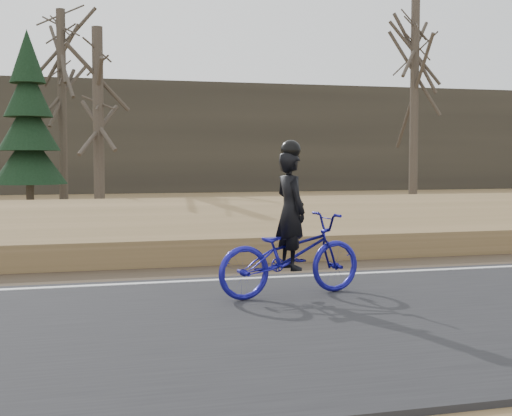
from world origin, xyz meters
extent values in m
plane|color=olive|center=(0.00, 0.00, 0.00)|extent=(120.00, 120.00, 0.00)
cube|color=silver|center=(0.00, 0.20, 0.07)|extent=(120.00, 0.12, 0.01)
cube|color=#473A2B|center=(0.00, 1.20, 0.02)|extent=(120.00, 1.60, 0.04)
cube|color=olive|center=(0.00, 4.20, 0.22)|extent=(120.00, 5.00, 0.44)
cube|color=slate|center=(0.00, 8.00, 0.23)|extent=(120.00, 3.00, 0.45)
cube|color=black|center=(0.00, 8.00, 0.52)|extent=(120.00, 2.40, 0.14)
cube|color=brown|center=(0.00, 7.28, 0.67)|extent=(120.00, 0.07, 0.15)
cube|color=brown|center=(0.00, 8.72, 0.67)|extent=(120.00, 0.07, 0.15)
cube|color=#383328|center=(0.00, 30.00, 3.00)|extent=(120.00, 4.00, 6.00)
imported|color=navy|center=(-3.38, -1.21, 0.60)|extent=(2.15, 1.09, 1.08)
imported|color=black|center=(-3.38, -1.21, 1.18)|extent=(0.47, 0.62, 1.54)
sphere|color=black|center=(-3.38, -1.21, 1.97)|extent=(0.26, 0.26, 0.26)
cylinder|color=#484035|center=(-6.18, 18.58, 3.78)|extent=(0.36, 0.36, 7.56)
cylinder|color=#484035|center=(-5.07, 13.60, 3.03)|extent=(0.36, 0.36, 6.07)
cylinder|color=#484035|center=(7.76, 16.63, 4.41)|extent=(0.36, 0.36, 8.83)
cylinder|color=#484035|center=(-7.34, 16.28, 0.64)|extent=(0.28, 0.28, 1.28)
cone|color=black|center=(-7.34, 16.28, 1.89)|extent=(2.60, 2.60, 1.87)
cone|color=black|center=(-7.34, 16.28, 3.07)|extent=(2.15, 2.15, 1.87)
cone|color=black|center=(-7.34, 16.28, 4.24)|extent=(1.70, 1.70, 1.87)
cone|color=black|center=(-7.34, 16.28, 5.42)|extent=(1.25, 1.25, 1.87)
camera|label=1|loc=(-6.26, -10.04, 1.86)|focal=50.00mm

